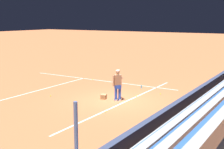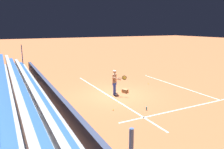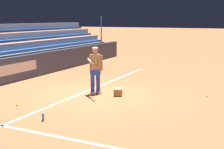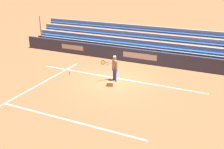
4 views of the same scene
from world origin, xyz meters
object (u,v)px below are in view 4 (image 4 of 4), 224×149
tennis_player (114,68)px  tennis_ball_near_player (100,75)px  tennis_ball_midcourt (106,109)px  tennis_ball_by_box (91,68)px  water_bottle (70,73)px  tennis_ball_far_right (18,96)px  tennis_ball_far_left (149,82)px  ball_box_cardboard (110,84)px

tennis_player → tennis_ball_near_player: (1.32, -0.48, -0.86)m
tennis_player → tennis_ball_midcourt: 4.10m
tennis_player → tennis_ball_by_box: tennis_player is taller
tennis_player → water_bottle: size_ratio=7.80×
tennis_ball_far_right → water_bottle: 4.39m
tennis_ball_far_right → tennis_ball_far_left: (-6.23, -5.20, 0.00)m
tennis_ball_midcourt → ball_box_cardboard: bearing=-68.1°
tennis_ball_far_left → water_bottle: 5.63m
tennis_ball_far_left → tennis_ball_by_box: (4.73, -0.82, 0.00)m
tennis_ball_by_box → ball_box_cardboard: bearing=138.7°
tennis_player → tennis_ball_far_left: (-2.18, -0.63, -0.86)m
tennis_ball_far_left → water_bottle: bearing=8.9°
ball_box_cardboard → tennis_ball_far_left: size_ratio=6.06×
tennis_ball_midcourt → tennis_ball_by_box: 6.50m
tennis_player → tennis_ball_far_right: 6.16m
tennis_ball_near_player → tennis_ball_by_box: (1.23, -0.97, 0.00)m
tennis_player → tennis_ball_by_box: (2.55, -1.45, -0.86)m
tennis_ball_near_player → water_bottle: 2.18m
ball_box_cardboard → tennis_ball_near_player: ball_box_cardboard is taller
tennis_ball_by_box → water_bottle: water_bottle is taller
tennis_player → tennis_ball_by_box: size_ratio=25.98×
tennis_ball_midcourt → tennis_ball_near_player: same height
tennis_ball_midcourt → water_bottle: size_ratio=0.30×
tennis_player → water_bottle: 3.47m
tennis_ball_midcourt → tennis_ball_far_right: bearing=8.2°
ball_box_cardboard → tennis_ball_far_left: 2.58m
tennis_ball_midcourt → tennis_ball_near_player: (2.59, -4.28, 0.00)m
water_bottle → tennis_ball_far_left: bearing=-171.1°
ball_box_cardboard → tennis_ball_midcourt: (-1.18, 2.93, -0.10)m
ball_box_cardboard → tennis_ball_by_box: (2.65, -2.32, -0.10)m
ball_box_cardboard → tennis_ball_far_right: ball_box_cardboard is taller
tennis_ball_near_player → tennis_ball_far_right: size_ratio=1.00×
tennis_ball_near_player → tennis_ball_far_left: 3.50m
tennis_ball_by_box → water_bottle: 1.88m
tennis_player → tennis_ball_near_player: tennis_player is taller
tennis_ball_near_player → tennis_ball_by_box: bearing=-38.2°
water_bottle → tennis_ball_far_right: bearing=81.2°
tennis_ball_far_right → tennis_ball_midcourt: bearing=-171.8°
tennis_ball_near_player → tennis_ball_far_left: size_ratio=1.00×
ball_box_cardboard → tennis_ball_by_box: 3.52m
ball_box_cardboard → tennis_ball_midcourt: size_ratio=6.06×
tennis_player → water_bottle: tennis_player is taller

